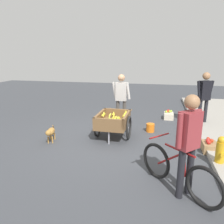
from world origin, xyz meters
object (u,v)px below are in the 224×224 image
object	(u,v)px
fruit_cart	(113,122)
apple_crate	(169,115)
plastic_bucket	(150,128)
bicycle	(177,171)
vendor_person	(121,95)
cyclist_person	(189,137)
bystander_person	(204,94)
mixed_fruit_crate	(209,146)
dog	(51,132)
fire_hydrant	(220,152)

from	to	relation	value
fruit_cart	apple_crate	distance (m)	2.71
plastic_bucket	bicycle	bearing A→B (deg)	11.36
fruit_cart	vendor_person	xyz separation A→B (m)	(-1.14, 0.01, 0.55)
cyclist_person	bystander_person	bearing A→B (deg)	166.87
apple_crate	mixed_fruit_crate	xyz separation A→B (m)	(2.60, 0.85, 0.00)
bicycle	apple_crate	world-z (taller)	bicycle
vendor_person	cyclist_person	world-z (taller)	cyclist_person
fruit_cart	dog	distance (m)	1.67
bicycle	dog	bearing A→B (deg)	-115.66
cyclist_person	dog	size ratio (longest dim) A/B	2.53
mixed_fruit_crate	apple_crate	bearing A→B (deg)	-161.87
apple_crate	bicycle	bearing A→B (deg)	-0.05
bicycle	plastic_bucket	distance (m)	2.90
bystander_person	vendor_person	bearing A→B (deg)	-79.27
dog	mixed_fruit_crate	size ratio (longest dim) A/B	1.49
vendor_person	bicycle	distance (m)	3.68
vendor_person	cyclist_person	bearing A→B (deg)	25.90
plastic_bucket	bystander_person	xyz separation A→B (m)	(-0.93, 1.58, 0.91)
bicycle	vendor_person	bearing A→B (deg)	-154.91
bystander_person	apple_crate	bearing A→B (deg)	-119.89
mixed_fruit_crate	dog	bearing A→B (deg)	-86.17
mixed_fruit_crate	fruit_cart	bearing A→B (deg)	-99.45
bicycle	cyclist_person	distance (m)	0.66
fruit_cart	bystander_person	bearing A→B (deg)	122.42
vendor_person	apple_crate	distance (m)	2.06
bicycle	fire_hydrant	world-z (taller)	bicycle
cyclist_person	bystander_person	size ratio (longest dim) A/B	0.97
dog	apple_crate	size ratio (longest dim) A/B	1.49
vendor_person	bystander_person	bearing A→B (deg)	100.73
vendor_person	cyclist_person	size ratio (longest dim) A/B	0.99
fruit_cart	bicycle	bearing A→B (deg)	35.89
cyclist_person	fire_hydrant	xyz separation A→B (m)	(-1.09, 0.78, -0.67)
fire_hydrant	mixed_fruit_crate	distance (m)	0.79
vendor_person	bicycle	world-z (taller)	vendor_person
apple_crate	mixed_fruit_crate	distance (m)	2.74
bicycle	bystander_person	size ratio (longest dim) A/B	0.72
vendor_person	dog	world-z (taller)	vendor_person
fruit_cart	dog	xyz separation A→B (m)	(0.66, -1.52, -0.17)
cyclist_person	fire_hydrant	distance (m)	1.50
plastic_bucket	bystander_person	world-z (taller)	bystander_person
bicycle	apple_crate	distance (m)	4.35
fruit_cart	plastic_bucket	size ratio (longest dim) A/B	6.73
cyclist_person	fire_hydrant	bearing A→B (deg)	144.15
vendor_person	bicycle	bearing A→B (deg)	25.09
bystander_person	bicycle	bearing A→B (deg)	-15.04
vendor_person	mixed_fruit_crate	xyz separation A→B (m)	(1.54, 2.39, -0.86)
apple_crate	bystander_person	distance (m)	1.47
fruit_cart	vendor_person	world-z (taller)	vendor_person
fruit_cart	fire_hydrant	world-z (taller)	fruit_cart
fruit_cart	apple_crate	world-z (taller)	fruit_cart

